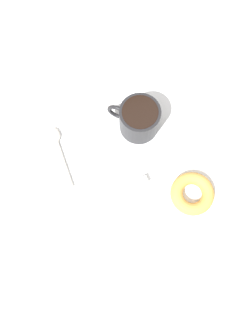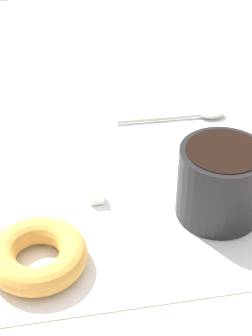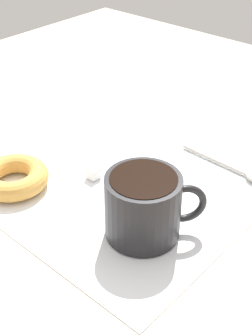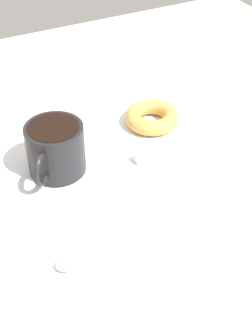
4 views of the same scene
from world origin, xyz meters
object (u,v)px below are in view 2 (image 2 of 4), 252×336
object	(u,v)px
spoon	(195,115)
donut	(38,255)
coffee_cup	(221,180)
sugar_cube	(96,195)

from	to	relation	value
spoon	donut	bearing A→B (deg)	45.64
coffee_cup	sugar_cube	world-z (taller)	coffee_cup
coffee_cup	spoon	xyz separation A→B (cm)	(-3.08, -18.72, -3.80)
coffee_cup	donut	xyz separation A→B (cm)	(19.53, 4.41, -2.82)
donut	sugar_cube	bearing A→B (deg)	-128.96
spoon	sugar_cube	bearing A→B (deg)	42.88
spoon	coffee_cup	bearing A→B (deg)	80.66
coffee_cup	sugar_cube	size ratio (longest dim) A/B	6.47
donut	sugar_cube	world-z (taller)	donut
coffee_cup	donut	distance (cm)	20.22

